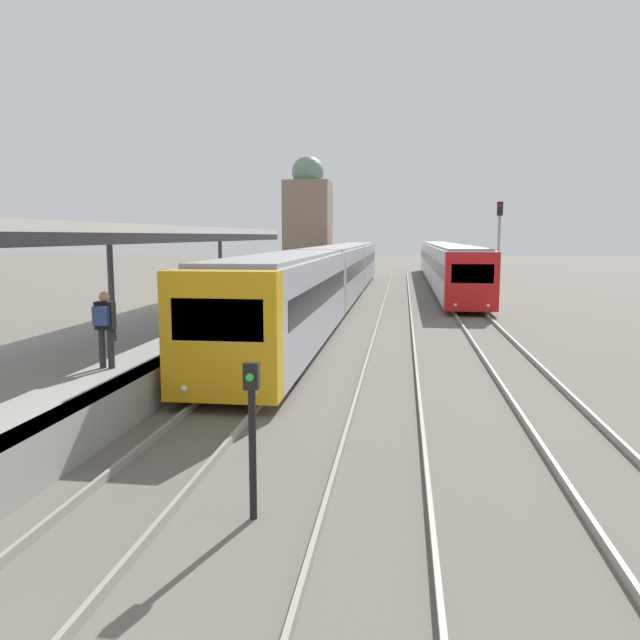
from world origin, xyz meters
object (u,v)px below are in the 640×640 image
train_far (444,262)px  signal_post_near (252,424)px  person_on_platform (105,323)px  train_near (335,272)px  signal_mast_far (499,243)px

train_far → signal_post_near: 42.07m
person_on_platform → train_near: size_ratio=0.04×
person_on_platform → train_far: 38.20m
train_near → signal_mast_far: bearing=-9.2°
person_on_platform → train_near: train_near is taller
person_on_platform → signal_mast_far: signal_mast_far is taller
train_far → signal_post_near: train_far is taller
train_near → signal_post_near: (1.84, -26.87, -0.45)m
train_near → signal_post_near: bearing=-86.1°
person_on_platform → train_far: train_far is taller
train_far → signal_post_near: bearing=-97.0°
person_on_platform → signal_mast_far: 23.59m
train_near → signal_post_near: train_near is taller
signal_mast_far → signal_post_near: bearing=-105.0°
train_near → signal_mast_far: size_ratio=8.13×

